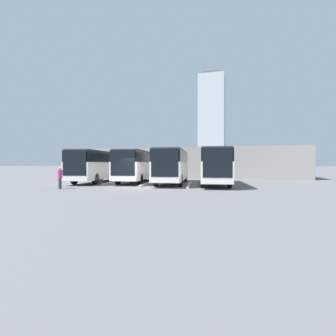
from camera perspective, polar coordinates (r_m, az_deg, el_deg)
ground_plane at (r=22.30m, az=-7.59°, el=-4.23°), size 600.00×600.00×0.00m
bus_0 at (r=25.29m, az=10.04°, el=0.57°), size 4.06×11.12×3.34m
curb_divider_0 at (r=24.09m, az=4.67°, el=-3.67°), size 1.16×6.19×0.15m
bus_1 at (r=26.20m, az=0.96°, el=0.59°), size 4.06×11.12×3.34m
curb_divider_1 at (r=25.38m, az=-4.55°, el=-3.45°), size 1.16×6.19×0.15m
bus_2 at (r=28.55m, az=-6.60°, el=0.60°), size 4.06×11.12×3.34m
curb_divider_2 at (r=28.05m, az=-11.81°, el=-3.06°), size 1.16×6.19×0.15m
bus_3 at (r=29.50m, az=-14.89°, el=0.58°), size 4.06×11.12×3.34m
pedestrian at (r=22.61m, az=-22.46°, el=-1.84°), size 0.52×0.52×1.74m
station_building at (r=41.70m, az=3.72°, el=1.16°), size 34.82×12.81×4.37m
office_tower at (r=212.75m, az=9.58°, el=10.06°), size 19.73×19.73×73.68m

